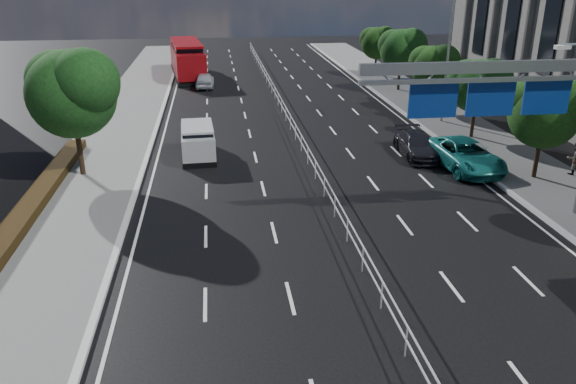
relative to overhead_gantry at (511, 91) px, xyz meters
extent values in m
cube|color=silver|center=(-6.74, 12.45, -4.61)|extent=(0.05, 85.00, 0.05)
cube|color=silver|center=(-6.74, 12.45, -5.06)|extent=(0.05, 85.00, 0.05)
cube|color=gray|center=(-1.14, -0.05, 0.99)|extent=(10.20, 0.25, 0.45)
cube|color=gray|center=(-1.14, -0.05, 0.49)|extent=(10.20, 0.18, 0.18)
cube|color=silver|center=(1.86, -0.05, 1.69)|extent=(0.60, 0.25, 0.15)
cube|color=navy|center=(1.66, 0.13, -0.31)|extent=(2.00, 0.08, 1.40)
cube|color=white|center=(1.66, 0.18, -0.31)|extent=(1.80, 0.02, 1.20)
cube|color=navy|center=(-0.74, 0.13, -0.31)|extent=(2.00, 0.08, 1.40)
cube|color=white|center=(-0.74, 0.18, -0.31)|extent=(1.80, 0.02, 1.20)
cube|color=navy|center=(-3.14, 0.13, -0.31)|extent=(2.00, 0.08, 1.40)
cube|color=white|center=(-3.14, 0.18, -0.31)|extent=(1.80, 0.02, 1.20)
cylinder|color=gray|center=(4.06, 15.95, -1.11)|extent=(0.16, 0.16, 9.00)
cylinder|color=black|center=(-18.74, 7.95, -3.86)|extent=(0.28, 0.28, 3.50)
sphere|color=black|center=(-18.74, 7.95, -1.27)|extent=(4.40, 4.40, 4.40)
sphere|color=black|center=(-17.86, 7.29, -0.57)|extent=(3.30, 3.30, 3.30)
sphere|color=black|center=(-19.51, 8.61, -0.71)|extent=(3.08, 3.08, 3.08)
cylinder|color=black|center=(4.46, 4.45, -4.21)|extent=(0.22, 0.22, 2.80)
sphere|color=black|center=(4.46, 4.45, -2.13)|extent=(3.50, 3.50, 3.50)
sphere|color=black|center=(5.16, 3.92, -1.57)|extent=(2.62, 2.62, 2.62)
sphere|color=black|center=(3.85, 4.97, -1.69)|extent=(2.45, 2.45, 2.45)
cylinder|color=black|center=(4.46, 11.95, -4.26)|extent=(0.22, 0.22, 2.70)
sphere|color=black|center=(4.46, 11.95, -2.26)|extent=(3.30, 3.30, 3.30)
sphere|color=black|center=(5.12, 11.45, -1.72)|extent=(2.48, 2.48, 2.47)
sphere|color=black|center=(3.88, 12.44, -1.83)|extent=(2.31, 2.31, 2.31)
cylinder|color=black|center=(4.46, 19.45, -4.28)|extent=(0.21, 0.21, 2.65)
sphere|color=black|center=(4.46, 19.45, -2.32)|extent=(3.20, 3.20, 3.20)
sphere|color=black|center=(5.10, 18.97, -1.79)|extent=(2.40, 2.40, 2.40)
sphere|color=black|center=(3.90, 19.93, -1.90)|extent=(2.24, 2.24, 2.24)
cylinder|color=black|center=(4.46, 26.95, -4.18)|extent=(0.23, 0.23, 2.85)
sphere|color=black|center=(4.46, 26.95, -2.07)|extent=(3.60, 3.60, 3.60)
sphere|color=black|center=(5.18, 26.41, -1.50)|extent=(2.70, 2.70, 2.70)
sphere|color=black|center=(3.83, 27.49, -1.62)|extent=(2.52, 2.52, 2.52)
cylinder|color=black|center=(4.46, 34.45, -4.31)|extent=(0.21, 0.21, 2.60)
sphere|color=black|center=(4.46, 34.45, -2.38)|extent=(3.10, 3.10, 3.10)
sphere|color=black|center=(5.08, 33.98, -1.86)|extent=(2.32, 2.33, 2.32)
sphere|color=black|center=(3.92, 34.91, -1.97)|extent=(2.17, 2.17, 2.17)
cube|color=black|center=(-12.79, 10.53, -5.45)|extent=(2.06, 4.38, 0.31)
cube|color=beige|center=(-12.79, 10.53, -4.71)|extent=(2.02, 4.29, 1.27)
cube|color=black|center=(-12.79, 10.53, -4.07)|extent=(1.82, 3.11, 0.56)
cube|color=beige|center=(-12.79, 10.53, -3.79)|extent=(1.90, 3.37, 0.11)
cylinder|color=black|center=(-13.48, 9.10, -5.29)|extent=(0.30, 0.64, 0.63)
cylinder|color=black|center=(-11.96, 9.18, -5.29)|extent=(0.30, 0.64, 0.63)
cylinder|color=black|center=(-13.62, 11.88, -5.29)|extent=(0.30, 0.64, 0.63)
cylinder|color=black|center=(-12.09, 11.95, -5.29)|extent=(0.30, 0.64, 0.63)
cube|color=black|center=(-14.24, 36.72, -5.43)|extent=(4.06, 11.78, 0.34)
cube|color=maroon|center=(-14.24, 36.72, -3.95)|extent=(3.98, 11.55, 2.34)
cube|color=black|center=(-14.24, 36.72, -2.78)|extent=(3.40, 8.38, 1.03)
cube|color=maroon|center=(-14.24, 36.72, -2.26)|extent=(3.58, 9.06, 0.21)
cylinder|color=black|center=(-14.93, 32.88, -5.25)|extent=(0.38, 0.74, 0.71)
cylinder|color=black|center=(-12.69, 33.15, -5.25)|extent=(0.38, 0.74, 0.71)
cylinder|color=black|center=(-15.79, 40.30, -5.25)|extent=(0.38, 0.74, 0.71)
cylinder|color=black|center=(-13.55, 40.56, -5.25)|extent=(0.38, 0.74, 0.71)
imported|color=silver|center=(-12.52, 30.79, -4.93)|extent=(1.73, 4.02, 1.35)
imported|color=black|center=(-14.74, 52.85, -4.76)|extent=(1.99, 5.23, 1.70)
imported|color=#1A7876|center=(1.56, 6.50, -4.83)|extent=(3.01, 5.80, 1.56)
imported|color=black|center=(-0.24, 8.95, -4.93)|extent=(2.05, 4.72, 1.35)
imported|color=gray|center=(6.66, 4.56, -4.61)|extent=(0.85, 0.67, 1.72)
camera|label=1|loc=(-11.70, -20.86, 4.59)|focal=35.00mm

